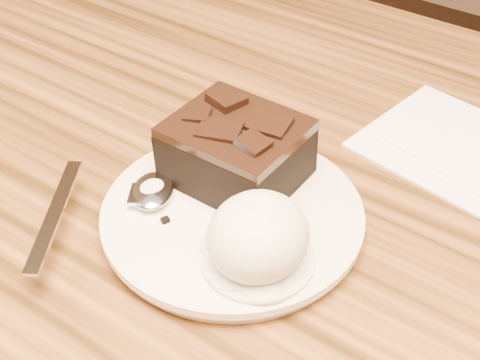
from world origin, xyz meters
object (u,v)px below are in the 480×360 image
Objects in this scene: spoon at (153,192)px; napkin at (449,143)px; ice_cream_scoop at (258,236)px; brownie at (236,154)px; plate at (232,218)px.

napkin is at bearing 23.09° from spoon.
ice_cream_scoop is 0.24m from napkin.
ice_cream_scoop is (0.07, -0.07, 0.00)m from brownie.
spoon is (-0.11, 0.01, -0.02)m from ice_cream_scoop.
plate is at bearing -58.57° from brownie.
napkin is (0.10, 0.20, -0.01)m from plate.
spoon reaches higher than plate.
ice_cream_scoop reaches higher than spoon.
ice_cream_scoop is 0.11m from spoon.
spoon is at bearing -122.88° from brownie.
napkin is at bearing 54.25° from brownie.
brownie is at bearing 134.74° from ice_cream_scoop.
ice_cream_scoop is at bearing -102.19° from napkin.
brownie is at bearing 25.22° from spoon.
ice_cream_scoop is 0.54× the size of napkin.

